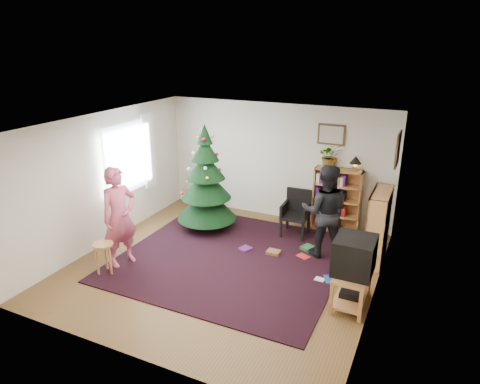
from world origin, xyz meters
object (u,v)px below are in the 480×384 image
at_px(bookshelf_back, 337,199).
at_px(person_standing, 119,217).
at_px(picture_right, 398,149).
at_px(tv_stand, 351,285).
at_px(bookshelf_right, 378,226).
at_px(person_by_chair, 325,211).
at_px(armchair, 297,211).
at_px(picture_back, 331,135).
at_px(stool, 103,250).
at_px(christmas_tree, 206,187).
at_px(potted_plant, 330,156).
at_px(crt_tv, 354,255).
at_px(table_lamp, 356,161).

distance_m(bookshelf_back, person_standing, 4.27).
bearing_deg(picture_right, tv_stand, -97.35).
distance_m(bookshelf_right, person_by_chair, 0.94).
bearing_deg(armchair, picture_back, 56.36).
bearing_deg(picture_right, picture_back, 151.31).
bearing_deg(stool, bookshelf_back, 47.92).
distance_m(picture_right, person_by_chair, 1.63).
bearing_deg(christmas_tree, picture_back, 29.03).
bearing_deg(potted_plant, armchair, -130.06).
xyz_separation_m(bookshelf_back, potted_plant, (-0.20, 0.00, 0.89)).
bearing_deg(crt_tv, person_standing, -173.71).
relative_size(bookshelf_back, potted_plant, 2.59).
xyz_separation_m(person_by_chair, table_lamp, (0.25, 1.22, 0.65)).
bearing_deg(potted_plant, table_lamp, 0.00).
relative_size(armchair, potted_plant, 1.85).
relative_size(picture_back, bookshelf_right, 0.42).
height_order(tv_stand, table_lamp, table_lamp).
height_order(christmas_tree, armchair, christmas_tree).
bearing_deg(bookshelf_back, bookshelf_right, -47.01).
distance_m(bookshelf_back, tv_stand, 2.72).
bearing_deg(person_standing, bookshelf_back, -26.90).
bearing_deg(stool, armchair, 49.80).
distance_m(crt_tv, person_standing, 3.90).
bearing_deg(christmas_tree, picture_right, 7.94).
bearing_deg(bookshelf_right, potted_plant, 48.45).
xyz_separation_m(picture_right, stool, (-4.17, -2.82, -1.52)).
distance_m(christmas_tree, armchair, 1.89).
relative_size(christmas_tree, crt_tv, 3.59).
bearing_deg(table_lamp, stool, -134.74).
bearing_deg(tv_stand, picture_right, 82.65).
height_order(bookshelf_right, person_standing, person_standing).
height_order(tv_stand, crt_tv, crt_tv).
distance_m(armchair, potted_plant, 1.28).
height_order(picture_back, armchair, picture_back).
distance_m(bookshelf_back, potted_plant, 0.91).
height_order(picture_back, christmas_tree, christmas_tree).
relative_size(picture_right, stool, 1.07).
bearing_deg(person_standing, stool, -166.69).
distance_m(person_standing, table_lamp, 4.53).
relative_size(tv_stand, person_by_chair, 0.49).
distance_m(christmas_tree, table_lamp, 2.99).
relative_size(stool, person_standing, 0.32).
bearing_deg(picture_right, person_standing, -149.80).
bearing_deg(bookshelf_back, person_by_chair, -87.55).
xyz_separation_m(picture_right, person_standing, (-4.13, -2.40, -1.07)).
bearing_deg(stool, bookshelf_right, 30.67).
height_order(christmas_tree, bookshelf_right, christmas_tree).
bearing_deg(tv_stand, person_by_chair, 120.07).
distance_m(tv_stand, table_lamp, 2.88).
height_order(picture_back, person_by_chair, picture_back).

